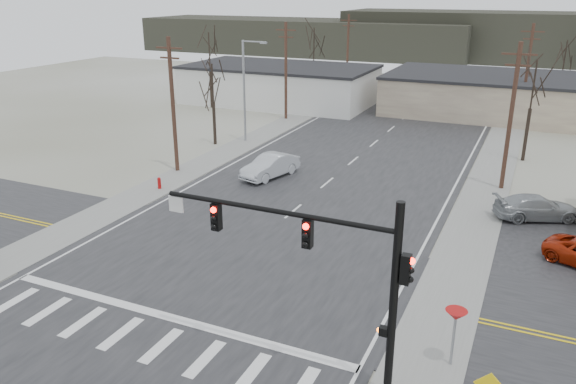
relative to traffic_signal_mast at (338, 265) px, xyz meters
The scene contains 27 objects.
ground 11.07m from the traffic_signal_mast, 141.84° to the left, with size 140.00×140.00×0.00m, color beige.
main_road 23.10m from the traffic_signal_mast, 110.42° to the left, with size 18.00×110.00×0.05m, color black.
cross_road 11.07m from the traffic_signal_mast, 141.84° to the left, with size 90.00×10.00×0.04m, color black.
sidewalk_left 32.41m from the traffic_signal_mast, 125.21° to the left, with size 3.00×90.00×0.06m, color gray.
sidewalk_right 26.75m from the traffic_signal_mast, 84.10° to the left, with size 3.00×90.00×0.06m, color gray.
traffic_signal_mast is the anchor object (origin of this frame).
fire_hydrant 23.39m from the traffic_signal_mast, 141.87° to the left, with size 0.24×0.24×0.87m.
yield_sign 5.21m from the traffic_signal_mast, 36.85° to the left, with size 0.80×0.80×2.35m.
building_left_far 52.07m from the traffic_signal_mast, 117.34° to the left, with size 22.30×12.30×4.50m.
building_right_far 50.31m from the traffic_signal_mast, 87.60° to the left, with size 26.30×14.30×4.30m.
upole_left_b 26.60m from the traffic_signal_mast, 136.81° to the left, with size 2.20×0.30×10.00m.
upole_left_c 42.85m from the traffic_signal_mast, 116.91° to the left, with size 2.20×0.30×10.00m.
upole_left_d 61.35m from the traffic_signal_mast, 108.43° to the left, with size 2.20×0.30×10.00m.
upole_right_a 24.48m from the traffic_signal_mast, 81.52° to the left, with size 2.20×0.30×10.00m.
upole_right_b 46.35m from the traffic_signal_mast, 85.54° to the left, with size 2.20×0.30×10.00m.
streetlight_main 33.84m from the traffic_signal_mast, 123.54° to the left, with size 2.40×0.25×9.00m.
tree_left_near 33.52m from the traffic_signal_mast, 128.57° to the left, with size 3.30×3.30×7.35m.
tree_right_mid 32.56m from the traffic_signal_mast, 81.86° to the left, with size 3.74×3.74×8.33m.
tree_left_far 56.63m from the traffic_signal_mast, 112.75° to the left, with size 3.96×3.96×8.82m.
tree_right_far 58.64m from the traffic_signal_mast, 83.04° to the left, with size 3.52×3.52×7.84m.
tree_left_mid 50.12m from the traffic_signal_mast, 126.63° to the left, with size 3.96×3.96×8.82m.
hill_left 107.17m from the traffic_signal_mast, 113.59° to the left, with size 70.00×18.00×7.00m, color #333026.
hill_center 102.45m from the traffic_signal_mast, 86.02° to the left, with size 80.00×18.00×9.00m, color #333026.
sedan_crossing 23.56m from the traffic_signal_mast, 121.73° to the left, with size 1.74×4.98×1.64m, color #B8BDC4.
car_far_a 47.35m from the traffic_signal_mast, 99.06° to the left, with size 2.20×5.40×1.57m, color black.
car_far_b 60.73m from the traffic_signal_mast, 103.36° to the left, with size 1.45×3.60×1.22m, color black.
car_parked_silver 20.49m from the traffic_signal_mast, 72.73° to the left, with size 2.03×4.99×1.45m, color gray.
Camera 1 is at (13.19, -21.85, 13.21)m, focal length 35.00 mm.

